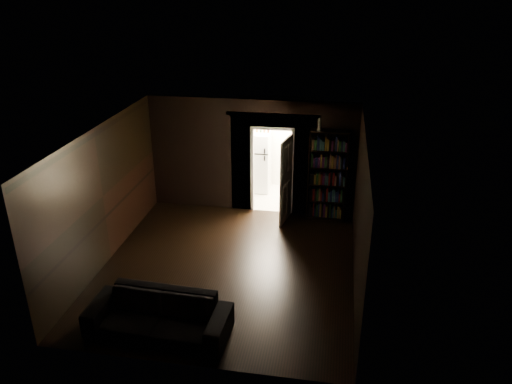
# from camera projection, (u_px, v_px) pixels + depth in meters

# --- Properties ---
(ground) EXTENTS (5.50, 5.50, 0.00)m
(ground) POSITION_uv_depth(u_px,v_px,m) (228.00, 268.00, 10.05)
(ground) COLOR black
(ground) RESTS_ON ground
(room_walls) EXTENTS (5.02, 5.61, 2.84)m
(room_walls) POSITION_uv_depth(u_px,v_px,m) (237.00, 171.00, 10.34)
(room_walls) COLOR black
(room_walls) RESTS_ON ground
(kitchen_alcove) EXTENTS (2.20, 1.80, 2.60)m
(kitchen_alcove) POSITION_uv_depth(u_px,v_px,m) (278.00, 151.00, 12.97)
(kitchen_alcove) COLOR beige
(kitchen_alcove) RESTS_ON ground
(sofa) EXTENTS (2.37, 1.11, 0.89)m
(sofa) POSITION_uv_depth(u_px,v_px,m) (158.00, 310.00, 8.08)
(sofa) COLOR black
(sofa) RESTS_ON ground
(bookshelf) EXTENTS (0.95, 0.52, 2.20)m
(bookshelf) POSITION_uv_depth(u_px,v_px,m) (327.00, 176.00, 11.66)
(bookshelf) COLOR black
(bookshelf) RESTS_ON ground
(refrigerator) EXTENTS (0.89, 0.84, 1.65)m
(refrigerator) POSITION_uv_depth(u_px,v_px,m) (256.00, 161.00, 13.36)
(refrigerator) COLOR silver
(refrigerator) RESTS_ON ground
(door) EXTENTS (0.21, 0.84, 2.05)m
(door) POSITION_uv_depth(u_px,v_px,m) (286.00, 181.00, 11.58)
(door) COLOR white
(door) RESTS_ON ground
(figurine) EXTENTS (0.13, 0.13, 0.29)m
(figurine) POSITION_uv_depth(u_px,v_px,m) (319.00, 124.00, 11.15)
(figurine) COLOR silver
(figurine) RESTS_ON bookshelf
(bottles) EXTENTS (0.64, 0.27, 0.26)m
(bottles) POSITION_uv_depth(u_px,v_px,m) (259.00, 127.00, 12.90)
(bottles) COLOR black
(bottles) RESTS_ON refrigerator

